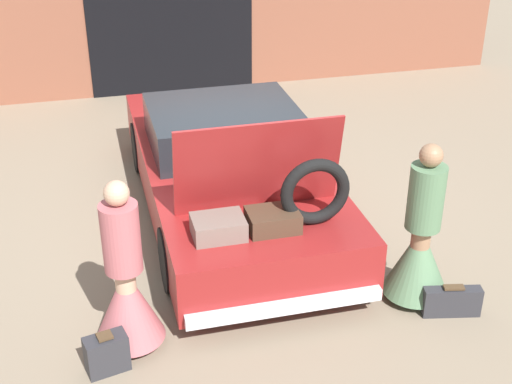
# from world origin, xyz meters

# --- Properties ---
(ground_plane) EXTENTS (40.00, 40.00, 0.00)m
(ground_plane) POSITION_xyz_m (0.00, 0.00, 0.00)
(ground_plane) COLOR #7F705B
(garage_wall_back) EXTENTS (12.00, 0.14, 2.80)m
(garage_wall_back) POSITION_xyz_m (0.00, 4.55, 1.39)
(garage_wall_back) COLOR brown
(garage_wall_back) RESTS_ON ground_plane
(car) EXTENTS (2.01, 4.75, 1.73)m
(car) POSITION_xyz_m (0.00, 0.00, 0.57)
(car) COLOR maroon
(car) RESTS_ON ground_plane
(person_left) EXTENTS (0.63, 0.63, 1.66)m
(person_left) POSITION_xyz_m (-1.41, -2.17, 0.59)
(person_left) COLOR tan
(person_left) RESTS_ON ground_plane
(person_right) EXTENTS (0.65, 0.65, 1.67)m
(person_right) POSITION_xyz_m (1.41, -2.17, 0.59)
(person_right) COLOR #997051
(person_right) RESTS_ON ground_plane
(suitcase_beside_left_person) EXTENTS (0.40, 0.27, 0.38)m
(suitcase_beside_left_person) POSITION_xyz_m (-1.64, -2.49, 0.18)
(suitcase_beside_left_person) COLOR #2D2D33
(suitcase_beside_left_person) RESTS_ON ground_plane
(suitcase_beside_right_person) EXTENTS (0.57, 0.24, 0.32)m
(suitcase_beside_right_person) POSITION_xyz_m (1.62, -2.52, 0.15)
(suitcase_beside_right_person) COLOR #2D2D33
(suitcase_beside_right_person) RESTS_ON ground_plane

